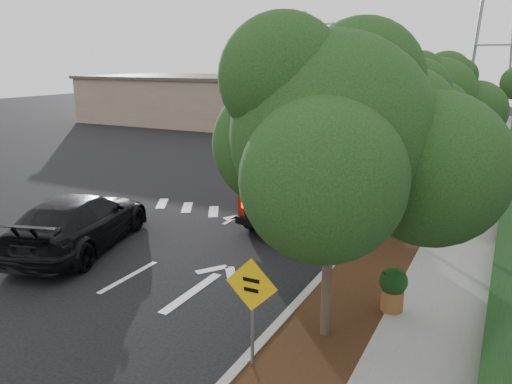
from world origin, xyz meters
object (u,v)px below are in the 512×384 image
Objects in this scene: black_suv_oncoming at (80,221)px; speed_hump_sign at (252,298)px; red_jeep at (303,192)px; silver_suv_ahead at (306,175)px.

speed_hump_sign reaches higher than black_suv_oncoming.
red_jeep is 0.81× the size of black_suv_oncoming.
black_suv_oncoming is (-3.75, -8.91, -0.00)m from silver_suv_ahead.
red_jeep reaches higher than speed_hump_sign.
black_suv_oncoming is at bearing -121.33° from red_jeep.
silver_suv_ahead is 2.84× the size of speed_hump_sign.
silver_suv_ahead is at bearing 106.02° from speed_hump_sign.
red_jeep reaches higher than black_suv_oncoming.
speed_hump_sign is at bearing -88.35° from silver_suv_ahead.
black_suv_oncoming is at bearing 155.63° from speed_hump_sign.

